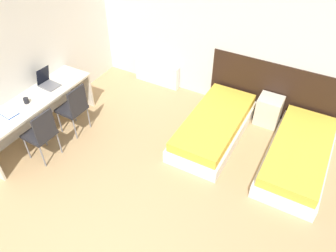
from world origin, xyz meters
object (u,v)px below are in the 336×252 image
Objects in this scene: bed_near_door at (298,155)px; chair_near_laptop at (74,107)px; nightstand at (269,110)px; laptop at (47,82)px; chair_near_notebook at (41,132)px; bed_near_window at (214,126)px.

chair_near_laptop is at bearing -163.64° from bed_near_door.
bed_near_door is at bearing -48.62° from nightstand.
chair_near_laptop is 2.75× the size of laptop.
laptop reaches higher than chair_near_notebook.
bed_near_window is 1.00× the size of bed_near_door.
bed_near_door is 3.80× the size of nightstand.
bed_near_door is at bearing 0.00° from bed_near_window.
bed_near_door is 2.14× the size of chair_near_laptop.
nightstand is at bearing 31.76° from laptop.
nightstand is 3.77m from chair_near_notebook.
nightstand reaches higher than bed_near_window.
chair_near_laptop is at bearing -147.02° from nightstand.
laptop is at bearing -166.56° from bed_near_door.
laptop is at bearing -152.35° from nightstand.
bed_near_door is (1.39, 0.00, 0.00)m from bed_near_window.
bed_near_window is 3.80× the size of nightstand.
chair_near_notebook is at bearing -140.20° from bed_near_window.
bed_near_window is 2.35m from chair_near_laptop.
laptop is (-2.65, -0.96, 0.60)m from bed_near_window.
laptop reaches higher than nightstand.
bed_near_window is at bearing 27.77° from chair_near_laptop.
chair_near_notebook is 1.00m from laptop.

